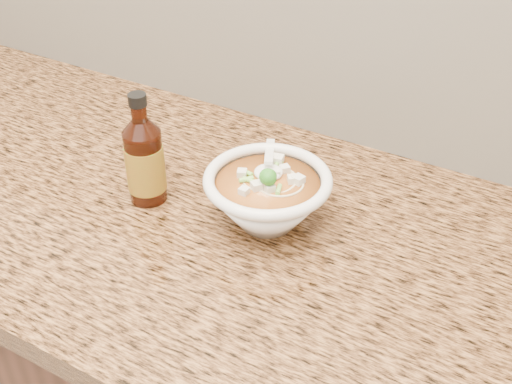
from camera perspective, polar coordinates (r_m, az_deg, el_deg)
The scene contains 3 objects.
counter_slab at distance 1.05m, azimuth -5.62°, elevation -1.97°, with size 4.00×0.68×0.04m, color #9A6638.
soup_bowl at distance 0.97m, azimuth 1.02°, elevation -0.56°, with size 0.19×0.21×0.11m.
hot_sauce_bottle at distance 1.02m, azimuth -9.86°, elevation 2.71°, with size 0.08×0.08×0.19m.
Camera 1 is at (0.50, 1.01, 1.52)m, focal length 45.00 mm.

